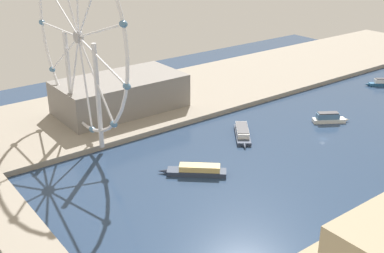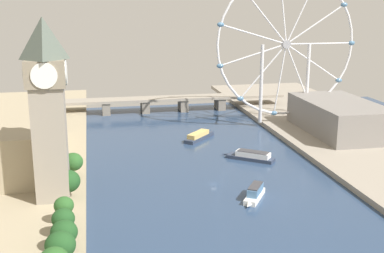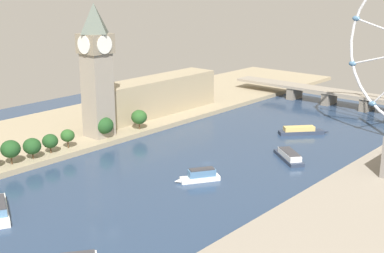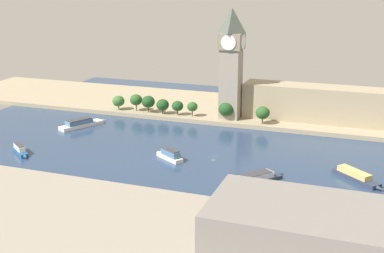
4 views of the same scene
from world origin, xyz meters
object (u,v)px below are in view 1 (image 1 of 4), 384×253
(tour_boat_1, at_px, (197,170))
(tour_boat_4, at_px, (242,133))
(river_bridge, at_px, (20,236))
(tour_boat_2, at_px, (382,83))
(riverside_hall, at_px, (120,94))
(tour_boat_0, at_px, (329,118))
(ferris_wheel, at_px, (78,39))

(tour_boat_1, xyz_separation_m, tour_boat_4, (19.48, -47.10, 0.05))
(tour_boat_1, bearing_deg, river_bridge, 48.00)
(tour_boat_2, distance_m, tour_boat_4, 141.85)
(tour_boat_2, height_order, tour_boat_4, tour_boat_2)
(riverside_hall, distance_m, river_bridge, 139.37)
(tour_boat_2, bearing_deg, river_bridge, 43.51)
(river_bridge, height_order, tour_boat_2, river_bridge)
(riverside_hall, height_order, tour_boat_1, riverside_hall)
(tour_boat_1, distance_m, tour_boat_2, 190.47)
(tour_boat_4, bearing_deg, tour_boat_0, 111.62)
(ferris_wheel, height_order, tour_boat_0, ferris_wheel)
(river_bridge, distance_m, tour_boat_2, 277.23)
(ferris_wheel, distance_m, riverside_hall, 60.56)
(river_bridge, xyz_separation_m, tour_boat_0, (13.53, -188.09, -5.73))
(tour_boat_0, bearing_deg, riverside_hall, 168.71)
(tour_boat_0, bearing_deg, tour_boat_1, -145.81)
(ferris_wheel, bearing_deg, tour_boat_4, -122.88)
(ferris_wheel, distance_m, river_bridge, 108.76)
(tour_boat_1, bearing_deg, ferris_wheel, -28.48)
(tour_boat_0, relative_size, tour_boat_2, 1.08)
(river_bridge, bearing_deg, riverside_hall, -44.11)
(river_bridge, distance_m, tour_boat_4, 136.59)
(riverside_hall, relative_size, tour_boat_1, 2.78)
(ferris_wheel, bearing_deg, tour_boat_1, -159.86)
(tour_boat_1, bearing_deg, tour_boat_0, -136.64)
(ferris_wheel, bearing_deg, river_bridge, 140.54)
(tour_boat_0, distance_m, tour_boat_1, 102.03)
(ferris_wheel, relative_size, river_bridge, 0.53)
(river_bridge, xyz_separation_m, tour_boat_4, (29.48, -133.23, -6.16))
(riverside_hall, height_order, river_bridge, riverside_hall)
(riverside_hall, distance_m, tour_boat_2, 189.95)
(riverside_hall, height_order, tour_boat_0, riverside_hall)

